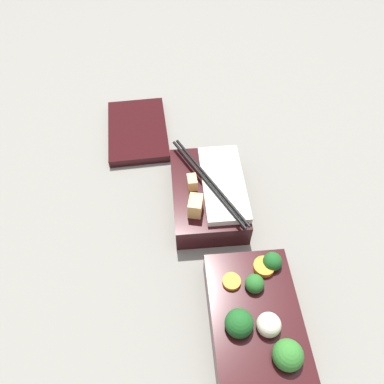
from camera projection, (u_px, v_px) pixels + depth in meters
The scene contains 4 objects.
ground_plane at pixel (222, 251), 0.61m from camera, with size 3.00×3.00×0.00m, color slate.
bento_tray_vegetable at pixel (255, 319), 0.51m from camera, with size 0.18×0.12×0.08m.
bento_tray_rice at pixel (209, 193), 0.65m from camera, with size 0.20×0.12×0.08m.
bento_lid at pixel (138, 131), 0.77m from camera, with size 0.18×0.12×0.02m, color black.
Camera 1 is at (-0.30, 0.07, 0.53)m, focal length 35.00 mm.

